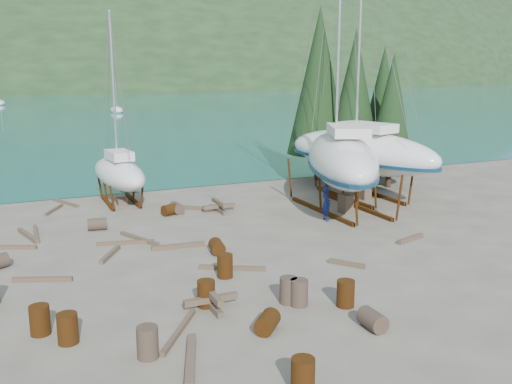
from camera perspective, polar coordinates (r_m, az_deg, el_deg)
name	(u,v)px	position (r m, az deg, el deg)	size (l,w,h in m)	color
ground	(254,264)	(22.59, -0.19, -7.25)	(600.00, 600.00, 0.00)	#595447
bay_water	(12,82)	(334.62, -23.18, 10.09)	(700.00, 700.00, 0.00)	#18637C
far_hill	(12,82)	(339.62, -23.21, 10.11)	(800.00, 360.00, 110.00)	#1C2F17
far_house_right	(113,81)	(213.02, -14.08, 10.75)	(6.60, 5.60, 5.60)	beige
cypress_near_right	(354,96)	(37.94, 9.82, 9.48)	(3.60, 3.60, 10.00)	black
cypress_mid_right	(392,111)	(37.25, 13.43, 7.93)	(3.06, 3.06, 8.50)	black
cypress_back_left	(319,81)	(38.80, 6.31, 10.93)	(4.14, 4.14, 11.50)	black
cypress_far_right	(383,103)	(40.52, 12.55, 8.71)	(3.24, 3.24, 9.00)	black
moored_boat_mid	(117,110)	(101.42, -13.75, 7.94)	(2.00, 5.00, 6.05)	silver
moored_boat_far	(0,103)	(129.63, -24.21, 8.11)	(2.00, 5.00, 6.05)	silver
large_sailboat_near	(341,158)	(30.62, 8.53, 3.37)	(7.64, 11.67, 17.82)	silver
large_sailboat_far	(361,151)	(34.04, 10.44, 4.01)	(5.93, 11.12, 16.89)	silver
small_sailboat_shore	(119,173)	(33.10, -13.53, 1.87)	(2.78, 6.82, 10.62)	silver
worker	(326,203)	(28.86, 7.03, -1.11)	(0.66, 0.43, 1.81)	#11194D
drum_0	(40,320)	(18.00, -20.80, -11.88)	(0.58, 0.58, 0.88)	#502A0D
drum_1	(373,320)	(17.58, 11.58, -12.42)	(0.58, 0.58, 0.88)	#2D2823
drum_3	(303,376)	(14.22, 4.71, -17.83)	(0.58, 0.58, 0.88)	#502A0D
drum_4	(171,210)	(30.19, -8.53, -1.76)	(0.58, 0.58, 0.88)	#502A0D
drum_5	(288,290)	(18.97, 3.26, -9.78)	(0.58, 0.58, 0.88)	#2D2823
drum_6	(217,247)	(23.85, -3.93, -5.47)	(0.58, 0.58, 0.88)	#502A0D
drum_7	(346,293)	(18.91, 8.95, -9.99)	(0.58, 0.58, 0.88)	#502A0D
drum_9	(97,224)	(28.16, -15.59, -3.11)	(0.58, 0.58, 0.88)	#2D2823
drum_10	(206,293)	(18.75, -5.00, -10.08)	(0.58, 0.58, 0.88)	#502A0D
drum_11	(177,208)	(30.50, -7.95, -1.59)	(0.58, 0.58, 0.88)	#2D2823
drum_12	(267,322)	(17.09, 1.15, -12.89)	(0.58, 0.58, 0.88)	#502A0D
drum_13	(68,328)	(17.21, -18.32, -12.83)	(0.58, 0.58, 0.88)	#502A0D
drum_14	(225,266)	(21.15, -3.12, -7.39)	(0.58, 0.58, 0.88)	#502A0D
drum_16	(148,342)	(15.91, -10.79, -14.55)	(0.58, 0.58, 0.88)	#2D2823
drum_17	(299,293)	(18.80, 4.33, -10.01)	(0.58, 0.58, 0.88)	#2D2823
timber_0	(54,210)	(32.60, -19.56, -1.69)	(0.14, 2.24, 0.14)	brown
timber_1	(411,239)	(26.45, 15.20, -4.53)	(0.19, 1.75, 0.19)	brown
timber_2	(28,235)	(28.02, -21.83, -4.06)	(0.19, 2.52, 0.19)	brown
timber_3	(179,331)	(17.22, -7.72, -13.62)	(0.15, 2.87, 0.15)	brown
timber_4	(110,254)	(24.25, -14.38, -6.05)	(0.17, 2.06, 0.17)	brown
timber_5	(232,268)	(22.00, -2.41, -7.59)	(0.16, 2.56, 0.16)	brown
timber_6	(185,207)	(31.38, -7.10, -1.54)	(0.19, 2.13, 0.19)	brown
timber_7	(347,264)	(22.70, 9.05, -7.08)	(0.17, 1.47, 0.17)	brown
timber_8	(178,246)	(24.73, -7.79, -5.38)	(0.19, 2.30, 0.19)	brown
timber_9	(65,203)	(34.07, -18.53, -1.02)	(0.15, 2.59, 0.15)	brown
timber_10	(139,239)	(26.12, -11.60, -4.59)	(0.16, 2.71, 0.16)	brown
timber_11	(125,243)	(25.67, -12.92, -4.96)	(0.15, 2.49, 0.15)	brown
timber_12	(42,279)	(22.23, -20.59, -8.18)	(0.17, 2.14, 0.17)	brown
timber_15	(36,233)	(28.34, -21.14, -3.86)	(0.15, 2.74, 0.15)	brown
timber_16	(191,360)	(15.58, -6.54, -16.37)	(0.23, 2.62, 0.23)	brown
timber_17	(9,247)	(26.58, -23.49, -5.09)	(0.16, 2.37, 0.16)	brown
timber_pile_fore	(211,299)	(18.66, -4.53, -10.65)	(1.80, 1.80, 0.60)	brown
timber_pile_aft	(219,206)	(30.59, -3.72, -1.44)	(1.80, 1.80, 0.60)	brown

